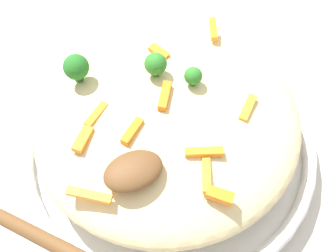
% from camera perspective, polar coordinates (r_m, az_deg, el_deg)
% --- Properties ---
extents(ground_plane, '(2.40, 2.40, 0.00)m').
position_cam_1_polar(ground_plane, '(0.54, 0.00, -3.58)').
color(ground_plane, beige).
extents(serving_bowl, '(0.34, 0.34, 0.04)m').
position_cam_1_polar(serving_bowl, '(0.52, 0.00, -2.54)').
color(serving_bowl, silver).
rests_on(serving_bowl, ground_plane).
extents(pasta_mound, '(0.29, 0.28, 0.07)m').
position_cam_1_polar(pasta_mound, '(0.48, 0.00, 0.34)').
color(pasta_mound, beige).
rests_on(pasta_mound, serving_bowl).
extents(carrot_piece_0, '(0.03, 0.02, 0.01)m').
position_cam_1_polar(carrot_piece_0, '(0.44, -4.54, -0.69)').
color(carrot_piece_0, orange).
rests_on(carrot_piece_0, pasta_mound).
extents(carrot_piece_1, '(0.02, 0.03, 0.01)m').
position_cam_1_polar(carrot_piece_1, '(0.53, 5.78, 12.10)').
color(carrot_piece_1, orange).
rests_on(carrot_piece_1, pasta_mound).
extents(carrot_piece_2, '(0.03, 0.03, 0.01)m').
position_cam_1_polar(carrot_piece_2, '(0.45, -10.88, -1.28)').
color(carrot_piece_2, orange).
rests_on(carrot_piece_2, pasta_mound).
extents(carrot_piece_3, '(0.02, 0.03, 0.01)m').
position_cam_1_polar(carrot_piece_3, '(0.50, -1.14, 9.36)').
color(carrot_piece_3, orange).
rests_on(carrot_piece_3, pasta_mound).
extents(carrot_piece_4, '(0.03, 0.03, 0.01)m').
position_cam_1_polar(carrot_piece_4, '(0.46, 10.07, 2.26)').
color(carrot_piece_4, orange).
rests_on(carrot_piece_4, pasta_mound).
extents(carrot_piece_5, '(0.03, 0.03, 0.01)m').
position_cam_1_polar(carrot_piece_5, '(0.46, -0.32, 3.86)').
color(carrot_piece_5, orange).
rests_on(carrot_piece_5, pasta_mound).
extents(carrot_piece_6, '(0.03, 0.02, 0.01)m').
position_cam_1_polar(carrot_piece_6, '(0.46, -9.05, 1.41)').
color(carrot_piece_6, orange).
rests_on(carrot_piece_6, pasta_mound).
extents(carrot_piece_7, '(0.04, 0.02, 0.01)m').
position_cam_1_polar(carrot_piece_7, '(0.43, 4.58, -3.34)').
color(carrot_piece_7, orange).
rests_on(carrot_piece_7, pasta_mound).
extents(carrot_piece_8, '(0.02, 0.03, 0.01)m').
position_cam_1_polar(carrot_piece_8, '(0.41, 7.19, -8.45)').
color(carrot_piece_8, orange).
rests_on(carrot_piece_8, pasta_mound).
extents(carrot_piece_9, '(0.03, 0.04, 0.01)m').
position_cam_1_polar(carrot_piece_9, '(0.42, 4.57, -6.01)').
color(carrot_piece_9, orange).
rests_on(carrot_piece_9, pasta_mound).
extents(carrot_piece_10, '(0.04, 0.03, 0.01)m').
position_cam_1_polar(carrot_piece_10, '(0.41, -9.97, -8.61)').
color(carrot_piece_10, orange).
rests_on(carrot_piece_10, pasta_mound).
extents(broccoli_floret_0, '(0.02, 0.02, 0.02)m').
position_cam_1_polar(broccoli_floret_0, '(0.46, 3.20, 6.31)').
color(broccoli_floret_0, '#296820').
rests_on(broccoli_floret_0, pasta_mound).
extents(broccoli_floret_1, '(0.02, 0.02, 0.03)m').
position_cam_1_polar(broccoli_floret_1, '(0.47, -1.58, 7.82)').
color(broccoli_floret_1, '#296820').
rests_on(broccoli_floret_1, pasta_mound).
extents(broccoli_floret_2, '(0.03, 0.03, 0.03)m').
position_cam_1_polar(broccoli_floret_2, '(0.48, -11.54, 7.28)').
color(broccoli_floret_2, '#205B1C').
rests_on(broccoli_floret_2, pasta_mound).
extents(serving_spoon, '(0.17, 0.16, 0.08)m').
position_cam_1_polar(serving_spoon, '(0.39, -7.71, -9.25)').
color(serving_spoon, brown).
rests_on(serving_spoon, pasta_mound).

